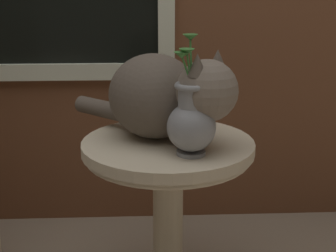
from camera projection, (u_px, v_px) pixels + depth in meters
name	position (u px, v px, depth m)	size (l,w,h in m)	color
wicker_side_table	(168.00, 196.00, 1.67)	(0.55, 0.55, 0.60)	beige
cat	(163.00, 95.00, 1.60)	(0.52, 0.48, 0.30)	brown
pewter_vase_with_ivy	(191.00, 120.00, 1.47)	(0.14, 0.14, 0.34)	gray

